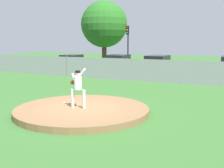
{
  "coord_description": "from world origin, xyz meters",
  "views": [
    {
      "loc": [
        6.27,
        -10.22,
        3.11
      ],
      "look_at": [
        0.26,
        2.41,
        0.94
      ],
      "focal_mm": 46.38,
      "sensor_mm": 36.0,
      "label": 1
    }
  ],
  "objects": [
    {
      "name": "parked_car_champagne",
      "position": [
        -0.94,
        14.13,
        0.82
      ],
      "size": [
        1.92,
        4.39,
        1.73
      ],
      "color": "tan",
      "rests_on": "ground_plane"
    },
    {
      "name": "traffic_light_near",
      "position": [
        -5.64,
        18.7,
        3.11
      ],
      "size": [
        0.28,
        0.46,
        4.52
      ],
      "color": "black",
      "rests_on": "ground_plane"
    },
    {
      "name": "asphalt_strip",
      "position": [
        0.0,
        14.5,
        0.0
      ],
      "size": [
        44.0,
        7.0,
        0.01
      ],
      "primitive_type": "cube",
      "color": "#2B2B2D",
      "rests_on": "ground_plane"
    },
    {
      "name": "parked_car_navy",
      "position": [
        -9.97,
        14.42,
        0.75
      ],
      "size": [
        2.03,
        4.32,
        1.57
      ],
      "color": "#161E4C",
      "rests_on": "ground_plane"
    },
    {
      "name": "pitchers_mound",
      "position": [
        0.0,
        0.0,
        0.13
      ],
      "size": [
        5.66,
        5.66,
        0.26
      ],
      "primitive_type": "cylinder",
      "color": "olive",
      "rests_on": "ground_plane"
    },
    {
      "name": "traffic_cone_orange",
      "position": [
        1.97,
        12.67,
        0.26
      ],
      "size": [
        0.4,
        0.4,
        0.55
      ],
      "color": "orange",
      "rests_on": "asphalt_strip"
    },
    {
      "name": "chainlink_fence",
      "position": [
        0.0,
        10.0,
        0.83
      ],
      "size": [
        37.84,
        0.07,
        1.76
      ],
      "color": "gray",
      "rests_on": "ground_plane"
    },
    {
      "name": "ground_plane",
      "position": [
        0.0,
        6.0,
        0.0
      ],
      "size": [
        80.0,
        80.0,
        0.0
      ],
      "primitive_type": "plane",
      "color": "#386B2D"
    },
    {
      "name": "tree_broad_right",
      "position": [
        -10.45,
        22.63,
        4.95
      ],
      "size": [
        5.79,
        5.79,
        7.86
      ],
      "color": "#4C331E",
      "rests_on": "ground_plane"
    },
    {
      "name": "baseball",
      "position": [
        -1.11,
        0.28,
        0.29
      ],
      "size": [
        0.07,
        0.07,
        0.07
      ],
      "primitive_type": "sphere",
      "color": "white",
      "rests_on": "pitchers_mound"
    },
    {
      "name": "parked_car_white",
      "position": [
        -4.91,
        14.54,
        0.79
      ],
      "size": [
        2.06,
        4.5,
        1.67
      ],
      "color": "silver",
      "rests_on": "ground_plane"
    },
    {
      "name": "pitcher_youth",
      "position": [
        -0.11,
        -0.12,
        1.23
      ],
      "size": [
        0.78,
        0.32,
        1.69
      ],
      "color": "silver",
      "rests_on": "pitchers_mound"
    }
  ]
}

